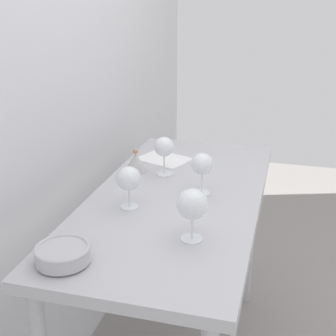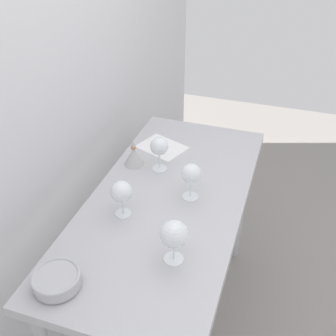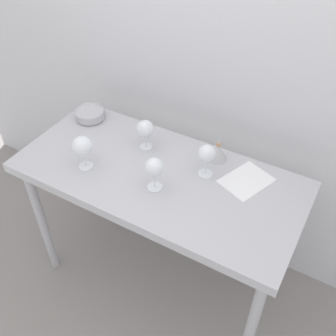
{
  "view_description": "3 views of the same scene",
  "coord_description": "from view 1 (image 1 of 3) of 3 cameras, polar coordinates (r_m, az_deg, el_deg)",
  "views": [
    {
      "loc": [
        -1.64,
        -0.41,
        1.65
      ],
      "look_at": [
        0.02,
        0.03,
        1.0
      ],
      "focal_mm": 49.99,
      "sensor_mm": 36.0,
      "label": 1
    },
    {
      "loc": [
        -1.32,
        -0.44,
        2.01
      ],
      "look_at": [
        0.07,
        0.01,
        1.01
      ],
      "focal_mm": 43.62,
      "sensor_mm": 36.0,
      "label": 2
    },
    {
      "loc": [
        0.73,
        -1.19,
        2.18
      ],
      "look_at": [
        0.05,
        0.01,
        0.94
      ],
      "focal_mm": 42.09,
      "sensor_mm": 36.0,
      "label": 3
    }
  ],
  "objects": [
    {
      "name": "back_wall",
      "position": [
        1.9,
        -13.72,
        9.51
      ],
      "size": [
        3.8,
        0.04,
        2.6
      ],
      "primitive_type": "cube",
      "color": "silver",
      "rests_on": "ground_plane"
    },
    {
      "name": "wine_glass_near_center",
      "position": [
        1.82,
        4.18,
        0.36
      ],
      "size": [
        0.09,
        0.09,
        0.17
      ],
      "color": "white",
      "rests_on": "steel_counter"
    },
    {
      "name": "wine_glass_far_left",
      "position": [
        1.7,
        -4.82,
        -1.41
      ],
      "size": [
        0.09,
        0.09,
        0.16
      ],
      "color": "white",
      "rests_on": "steel_counter"
    },
    {
      "name": "wine_glass_near_left",
      "position": [
        1.48,
        2.97,
        -4.56
      ],
      "size": [
        0.1,
        0.1,
        0.18
      ],
      "color": "white",
      "rests_on": "steel_counter"
    },
    {
      "name": "tasting_sheet_upper",
      "position": [
        2.23,
        -0.5,
        1.12
      ],
      "size": [
        0.25,
        0.28,
        0.0
      ],
      "primitive_type": "cube",
      "rotation": [
        0.0,
        0.0,
        -0.37
      ],
      "color": "white",
      "rests_on": "steel_counter"
    },
    {
      "name": "tasting_bowl",
      "position": [
        1.43,
        -12.73,
        -10.17
      ],
      "size": [
        0.16,
        0.16,
        0.05
      ],
      "color": "#DBCC66",
      "rests_on": "steel_counter"
    },
    {
      "name": "steel_counter",
      "position": [
        1.89,
        1.02,
        -6.2
      ],
      "size": [
        1.4,
        0.65,
        0.9
      ],
      "color": "#B6B6BB",
      "rests_on": "ground_plane"
    },
    {
      "name": "wine_glass_far_right",
      "position": [
        2.01,
        -0.48,
        2.47
      ],
      "size": [
        0.09,
        0.09,
        0.17
      ],
      "color": "white",
      "rests_on": "steel_counter"
    },
    {
      "name": "decanter_funnel",
      "position": [
        2.07,
        -3.97,
        0.78
      ],
      "size": [
        0.1,
        0.1,
        0.14
      ],
      "color": "#B4B4B4",
      "rests_on": "steel_counter"
    }
  ]
}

